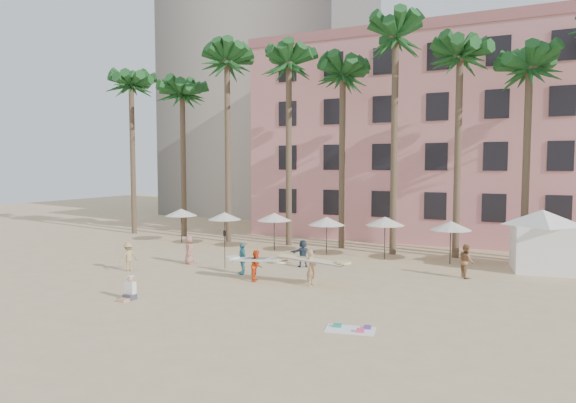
% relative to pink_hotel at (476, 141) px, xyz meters
% --- Properties ---
extents(ground, '(120.00, 120.00, 0.00)m').
position_rel_pink_hotel_xyz_m(ground, '(-7.00, -26.00, -8.00)').
color(ground, '#D1B789').
rests_on(ground, ground).
extents(pink_hotel, '(35.00, 14.00, 16.00)m').
position_rel_pink_hotel_xyz_m(pink_hotel, '(0.00, 0.00, 0.00)').
color(pink_hotel, '#DA8884').
rests_on(pink_hotel, ground).
extents(grey_tower, '(22.00, 18.00, 50.00)m').
position_rel_pink_hotel_xyz_m(grey_tower, '(-25.00, 12.00, 17.00)').
color(grey_tower, '#A89E8E').
rests_on(grey_tower, ground).
extents(palm_row, '(44.40, 5.40, 16.30)m').
position_rel_pink_hotel_xyz_m(palm_row, '(-6.49, -11.00, 4.97)').
color(palm_row, brown).
rests_on(palm_row, ground).
extents(umbrella_row, '(22.50, 2.70, 2.73)m').
position_rel_pink_hotel_xyz_m(umbrella_row, '(-10.00, -13.50, -5.67)').
color(umbrella_row, '#332B23').
rests_on(umbrella_row, ground).
extents(cabana, '(5.13, 5.13, 3.50)m').
position_rel_pink_hotel_xyz_m(cabana, '(4.96, -13.31, -5.93)').
color(cabana, white).
rests_on(cabana, ground).
extents(beach_towel, '(1.96, 1.33, 0.14)m').
position_rel_pink_hotel_xyz_m(beach_towel, '(-1.44, -27.85, -7.97)').
color(beach_towel, white).
rests_on(beach_towel, ground).
extents(carrier_yellow, '(3.35, 1.12, 1.83)m').
position_rel_pink_hotel_xyz_m(carrier_yellow, '(-5.44, -22.18, -6.97)').
color(carrier_yellow, tan).
rests_on(carrier_yellow, ground).
extents(carrier_white, '(2.86, 0.92, 1.60)m').
position_rel_pink_hotel_xyz_m(carrier_white, '(-8.43, -22.41, -7.13)').
color(carrier_white, '#FF521A').
rests_on(carrier_white, ground).
extents(beachgoers, '(18.54, 7.55, 1.81)m').
position_rel_pink_hotel_xyz_m(beachgoers, '(-8.97, -19.83, -7.15)').
color(beachgoers, '#90613C').
rests_on(beachgoers, ground).
extents(paddle, '(0.18, 0.04, 2.23)m').
position_rel_pink_hotel_xyz_m(paddle, '(-11.65, -20.41, -6.59)').
color(paddle, black).
rests_on(paddle, ground).
extents(seated_man, '(0.47, 0.82, 1.07)m').
position_rel_pink_hotel_xyz_m(seated_man, '(-11.76, -28.14, -7.63)').
color(seated_man, '#3F3F4C').
rests_on(seated_man, ground).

